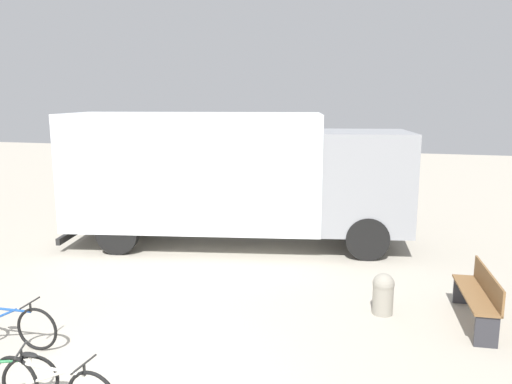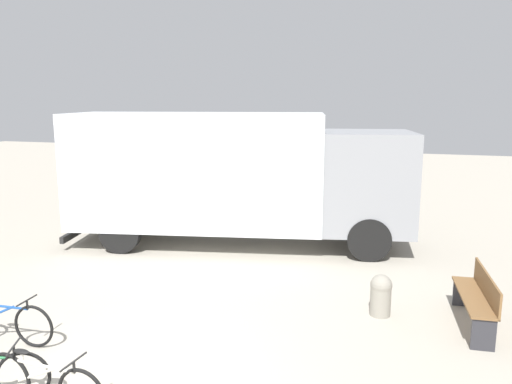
# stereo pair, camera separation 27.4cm
# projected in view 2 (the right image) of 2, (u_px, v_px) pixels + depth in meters

# --- Properties ---
(delivery_truck) EXTENTS (8.64, 3.72, 3.29)m
(delivery_truck) POSITION_uv_depth(u_px,v_px,m) (234.00, 173.00, 12.33)
(delivery_truck) COLOR silver
(delivery_truck) RESTS_ON ground
(park_bench) EXTENTS (0.53, 1.77, 0.90)m
(park_bench) POSITION_uv_depth(u_px,v_px,m) (478.00, 296.00, 8.01)
(park_bench) COLOR brown
(park_bench) RESTS_ON ground
(bicycle_near) EXTENTS (1.72, 0.44, 0.74)m
(bicycle_near) POSITION_uv_depth(u_px,v_px,m) (3.00, 321.00, 7.49)
(bicycle_near) COLOR black
(bicycle_near) RESTS_ON ground
(bicycle_far) EXTENTS (1.72, 0.44, 0.74)m
(bicycle_far) POSITION_uv_depth(u_px,v_px,m) (44.00, 384.00, 5.83)
(bicycle_far) COLOR black
(bicycle_far) RESTS_ON ground
(bollard_near_bench) EXTENTS (0.37, 0.37, 0.72)m
(bollard_near_bench) POSITION_uv_depth(u_px,v_px,m) (381.00, 294.00, 8.46)
(bollard_near_bench) COLOR gray
(bollard_near_bench) RESTS_ON ground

